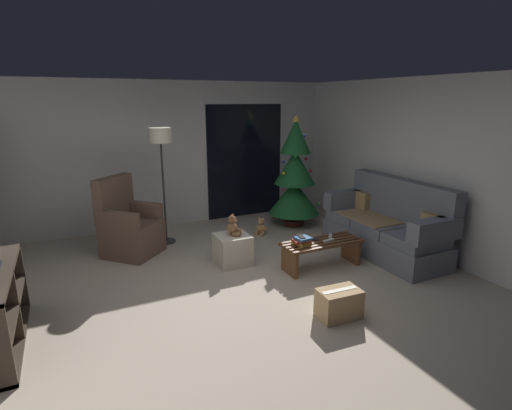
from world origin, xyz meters
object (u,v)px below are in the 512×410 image
Objects in this scene: cell_phone at (301,237)px; armchair at (129,227)px; remote_silver at (330,236)px; floor_lamp at (161,147)px; christmas_tree at (295,178)px; book_stack at (302,241)px; ottoman at (232,249)px; teddy_bear_honey_by_tree at (261,227)px; couch at (387,226)px; remote_graphite at (314,239)px; teddy_bear_chestnut at (233,227)px; cardboard_box_taped_mid_floor at (339,304)px; coffee_table at (322,250)px; remote_white at (329,240)px.

armchair is at bearing 153.49° from cell_phone.
floor_lamp is (-1.83, 1.78, 1.12)m from remote_silver.
book_stack is at bearing -118.10° from christmas_tree.
floor_lamp is at bearing 116.91° from ottoman.
teddy_bear_honey_by_tree is (0.18, 1.54, -0.36)m from cell_phone.
couch is at bearing 0.92° from book_stack.
teddy_bear_chestnut is (-0.93, 0.55, 0.15)m from remote_graphite.
cell_phone is at bearing -54.23° from floor_lamp.
christmas_tree reaches higher than armchair.
christmas_tree is 2.90m from armchair.
remote_silver is 2.87m from armchair.
ottoman is 0.98× the size of cardboard_box_taped_mid_floor.
remote_white is (0.08, -0.04, 0.13)m from coffee_table.
floor_lamp is (-1.56, 1.78, 1.12)m from remote_graphite.
remote_graphite is 0.09× the size of floor_lamp.
cardboard_box_taped_mid_floor is (0.46, -1.76, -0.05)m from ottoman.
couch is 2.09m from cardboard_box_taped_mid_floor.
couch is at bearing -33.19° from floor_lamp.
coffee_table is at bearing -32.23° from teddy_bear_chestnut.
cell_phone reaches higher than coffee_table.
coffee_table is 1.57m from teddy_bear_honey_by_tree.
remote_silver is 0.09× the size of floor_lamp.
christmas_tree reaches higher than remote_silver.
teddy_bear_honey_by_tree is 2.71m from cardboard_box_taped_mid_floor.
book_stack is at bearing -44.69° from cell_phone.
couch reaches higher than teddy_bear_chestnut.
coffee_table is 2.76m from armchair.
teddy_bear_honey_by_tree is at bearing 130.15° from couch.
cardboard_box_taped_mid_floor is (-0.56, -1.12, -0.10)m from coffee_table.
coffee_table is 7.64× the size of cell_phone.
teddy_bear_chestnut is at bearing -84.75° from remote_graphite.
remote_silver is at bearing 20.10° from cell_phone.
book_stack is at bearing -41.54° from teddy_bear_chestnut.
floor_lamp reaches higher than cardboard_box_taped_mid_floor.
floor_lamp is 2.07m from teddy_bear_honey_by_tree.
ottoman reaches higher than teddy_bear_honey_by_tree.
couch is 12.46× the size of remote_silver.
couch is at bearing 123.50° from remote_graphite.
cell_phone is at bearing -41.31° from teddy_bear_chestnut.
floor_lamp reaches higher than armchair.
christmas_tree reaches higher than couch.
teddy_bear_chestnut is (-1.09, 0.68, 0.15)m from remote_white.
ottoman reaches higher than remote_graphite.
armchair is 2.57× the size of ottoman.
teddy_bear_chestnut reaches higher than remote_graphite.
ottoman is at bearing -63.09° from floor_lamp.
teddy_bear_honey_by_tree is (0.18, 1.55, -0.30)m from book_stack.
christmas_tree is (-0.53, 1.73, 0.46)m from couch.
remote_silver is 0.55× the size of teddy_bear_chestnut.
remote_white is 2.84m from armchair.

